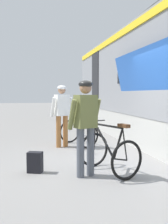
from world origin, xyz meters
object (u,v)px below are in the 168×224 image
at_px(bicycle_near_silver, 78,132).
at_px(bicycle_far_black, 109,152).
at_px(cyclist_near_in_white, 62,110).
at_px(cyclist_far_in_olive, 85,119).
at_px(backpack_on_platform, 35,162).
at_px(water_bottle_near_the_bikes, 90,150).

relative_size(bicycle_near_silver, bicycle_far_black, 1.00).
bearing_deg(bicycle_near_silver, cyclist_near_in_white, -165.39).
xyz_separation_m(bicycle_near_silver, bicycle_far_black, (0.08, -2.78, 0.00)).
bearing_deg(cyclist_far_in_olive, cyclist_near_in_white, 91.90).
bearing_deg(bicycle_far_black, backpack_on_platform, 167.37).
xyz_separation_m(cyclist_far_in_olive, bicycle_far_black, (0.49, 0.11, -0.65)).
height_order(bicycle_far_black, water_bottle_near_the_bikes, bicycle_far_black).
bearing_deg(cyclist_near_in_white, water_bottle_near_the_bikes, -60.63).
distance_m(cyclist_far_in_olive, bicycle_near_silver, 2.99).
height_order(cyclist_near_in_white, bicycle_far_black, cyclist_near_in_white).
xyz_separation_m(bicycle_far_black, backpack_on_platform, (-1.39, 0.31, -0.20)).
height_order(cyclist_far_in_olive, bicycle_near_silver, cyclist_far_in_olive).
bearing_deg(bicycle_near_silver, cyclist_far_in_olive, -98.10).
distance_m(cyclist_far_in_olive, backpack_on_platform, 1.31).
height_order(bicycle_near_silver, water_bottle_near_the_bikes, bicycle_near_silver).
height_order(cyclist_near_in_white, water_bottle_near_the_bikes, cyclist_near_in_white).
distance_m(cyclist_near_in_white, cyclist_far_in_olive, 2.76).
bearing_deg(backpack_on_platform, water_bottle_near_the_bikes, 63.12).
distance_m(bicycle_near_silver, backpack_on_platform, 2.81).
relative_size(bicycle_near_silver, backpack_on_platform, 3.13).
distance_m(backpack_on_platform, water_bottle_near_the_bikes, 1.92).
relative_size(cyclist_far_in_olive, bicycle_far_black, 1.41).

